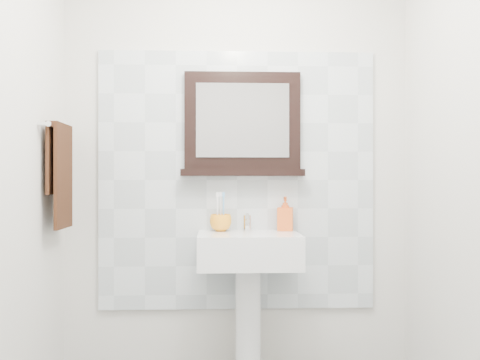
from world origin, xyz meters
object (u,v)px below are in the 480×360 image
object	(u,v)px
pedestal_sink	(249,267)
hand_towel	(60,167)
soap_dispenser	(285,214)
framed_mirror	(242,127)
toothbrush_cup	(221,223)

from	to	relation	value
pedestal_sink	hand_towel	distance (m)	1.13
soap_dispenser	framed_mirror	xyz separation A→B (m)	(-0.24, 0.05, 0.50)
toothbrush_cup	hand_towel	bearing A→B (deg)	-167.48
toothbrush_cup	soap_dispenser	bearing A→B (deg)	3.40
pedestal_sink	hand_towel	bearing A→B (deg)	-175.98
soap_dispenser	hand_towel	world-z (taller)	hand_towel
toothbrush_cup	framed_mirror	distance (m)	0.57
toothbrush_cup	framed_mirror	world-z (taller)	framed_mirror
soap_dispenser	pedestal_sink	bearing A→B (deg)	-136.40
pedestal_sink	framed_mirror	size ratio (longest dim) A/B	1.36
framed_mirror	hand_towel	distance (m)	1.03
pedestal_sink	framed_mirror	bearing A→B (deg)	97.41
pedestal_sink	framed_mirror	world-z (taller)	framed_mirror
hand_towel	soap_dispenser	bearing A→B (deg)	9.79
pedestal_sink	toothbrush_cup	distance (m)	0.30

